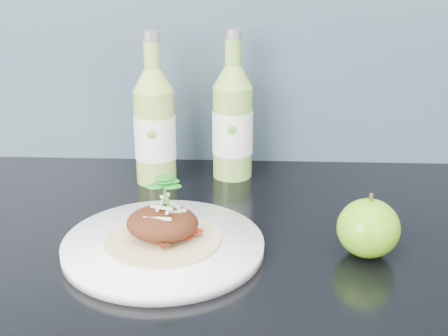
{
  "coord_description": "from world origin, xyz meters",
  "views": [
    {
      "loc": [
        0.07,
        0.86,
        1.31
      ],
      "look_at": [
        0.03,
        1.67,
        1.0
      ],
      "focal_mm": 50.0,
      "sensor_mm": 36.0,
      "label": 1
    }
  ],
  "objects": [
    {
      "name": "dinner_plate",
      "position": [
        -0.05,
        1.61,
        0.91
      ],
      "size": [
        0.32,
        0.32,
        0.02
      ],
      "color": "white",
      "rests_on": "kitchen_counter"
    },
    {
      "name": "pork_taco",
      "position": [
        -0.05,
        1.61,
        0.94
      ],
      "size": [
        0.16,
        0.16,
        0.1
      ],
      "color": "tan",
      "rests_on": "dinner_plate"
    },
    {
      "name": "green_apple",
      "position": [
        0.22,
        1.61,
        0.94
      ],
      "size": [
        0.11,
        0.11,
        0.09
      ],
      "rotation": [
        0.0,
        0.0,
        0.37
      ],
      "color": "#32830E",
      "rests_on": "kitchen_counter"
    },
    {
      "name": "cider_bottle_left",
      "position": [
        -0.1,
        1.87,
        1.0
      ],
      "size": [
        0.09,
        0.09,
        0.26
      ],
      "rotation": [
        0.0,
        0.0,
        -0.34
      ],
      "color": "#92B64C",
      "rests_on": "kitchen_counter"
    },
    {
      "name": "cider_bottle_right",
      "position": [
        0.03,
        1.9,
        1.0
      ],
      "size": [
        0.09,
        0.09,
        0.26
      ],
      "rotation": [
        0.0,
        0.0,
        0.38
      ],
      "color": "#83B149",
      "rests_on": "kitchen_counter"
    }
  ]
}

